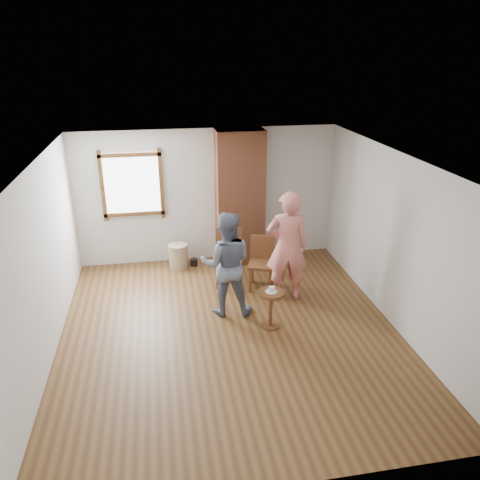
# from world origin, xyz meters

# --- Properties ---
(ground) EXTENTS (5.50, 5.50, 0.00)m
(ground) POSITION_xyz_m (0.00, 0.00, 0.00)
(ground) COLOR brown
(ground) RESTS_ON ground
(room_shell) EXTENTS (5.04, 5.52, 2.62)m
(room_shell) POSITION_xyz_m (-0.06, 0.61, 1.81)
(room_shell) COLOR silver
(room_shell) RESTS_ON ground
(brick_chimney) EXTENTS (0.90, 0.50, 2.60)m
(brick_chimney) POSITION_xyz_m (0.60, 2.50, 1.30)
(brick_chimney) COLOR #AE603D
(brick_chimney) RESTS_ON ground
(stoneware_crock) EXTENTS (0.45, 0.45, 0.47)m
(stoneware_crock) POSITION_xyz_m (-0.63, 2.40, 0.23)
(stoneware_crock) COLOR #C2AC8C
(stoneware_crock) RESTS_ON ground
(dark_pot) EXTENTS (0.16, 0.16, 0.15)m
(dark_pot) POSITION_xyz_m (-0.34, 2.40, 0.07)
(dark_pot) COLOR black
(dark_pot) RESTS_ON ground
(dining_chair_left) EXTENTS (0.56, 0.56, 1.01)m
(dining_chair_left) POSITION_xyz_m (0.23, 1.59, 0.57)
(dining_chair_left) COLOR brown
(dining_chair_left) RESTS_ON ground
(dining_chair_right) EXTENTS (0.56, 0.56, 0.93)m
(dining_chair_right) POSITION_xyz_m (0.78, 1.33, 0.52)
(dining_chair_right) COLOR brown
(dining_chair_right) RESTS_ON ground
(side_table) EXTENTS (0.40, 0.40, 0.60)m
(side_table) POSITION_xyz_m (0.63, 0.04, 0.40)
(side_table) COLOR brown
(side_table) RESTS_ON ground
(cake_plate) EXTENTS (0.18, 0.18, 0.01)m
(cake_plate) POSITION_xyz_m (0.63, 0.04, 0.60)
(cake_plate) COLOR white
(cake_plate) RESTS_ON side_table
(cake_slice) EXTENTS (0.08, 0.07, 0.06)m
(cake_slice) POSITION_xyz_m (0.64, 0.04, 0.64)
(cake_slice) COLOR white
(cake_slice) RESTS_ON cake_plate
(man) EXTENTS (0.92, 0.78, 1.70)m
(man) POSITION_xyz_m (0.04, 0.59, 0.85)
(man) COLOR #131B35
(man) RESTS_ON ground
(person_pink) EXTENTS (0.75, 0.56, 1.89)m
(person_pink) POSITION_xyz_m (1.09, 0.87, 0.94)
(person_pink) COLOR #D9766C
(person_pink) RESTS_ON ground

